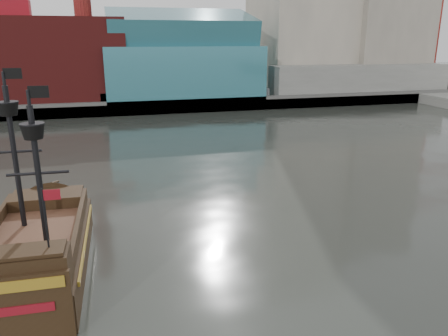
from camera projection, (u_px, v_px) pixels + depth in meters
name	position (u px, v px, depth m)	size (l,w,h in m)	color
ground	(235.00, 321.00, 21.66)	(400.00, 400.00, 0.00)	#292C27
promenade_far	(126.00, 91.00, 106.35)	(220.00, 60.00, 2.00)	slate
seawall	(136.00, 108.00, 79.02)	(220.00, 1.00, 2.60)	#4C4C49
crane_a	(437.00, 15.00, 111.91)	(22.50, 4.00, 32.25)	slate
crane_b	(438.00, 30.00, 124.60)	(19.10, 4.00, 26.25)	slate
pirate_ship	(37.00, 257.00, 25.66)	(5.96, 17.24, 12.77)	black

